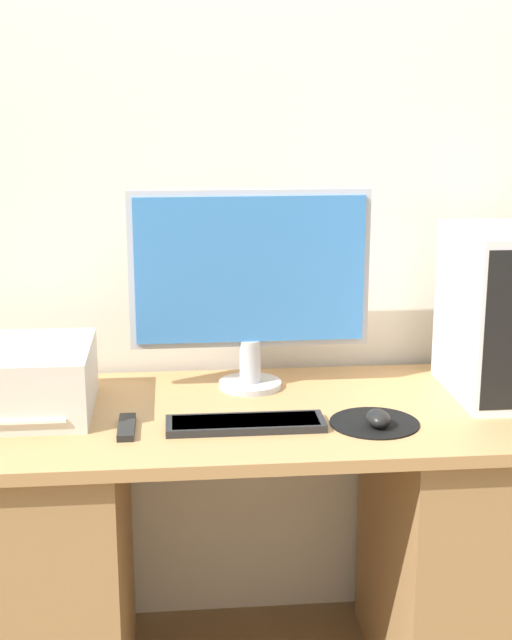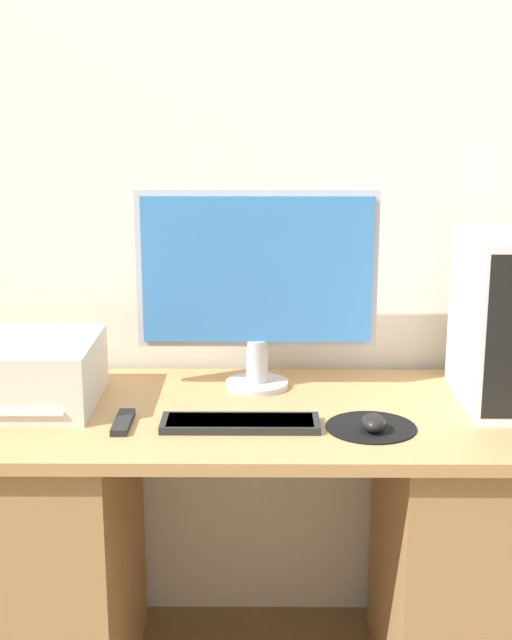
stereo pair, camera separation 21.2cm
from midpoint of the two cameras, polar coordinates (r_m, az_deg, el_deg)
wall_back at (r=2.45m, az=2.61°, el=10.19°), size 6.40×0.05×2.70m
desk at (r=2.35m, az=2.70°, el=-14.39°), size 1.54×0.66×0.77m
monitor at (r=2.28m, az=2.70°, el=2.75°), size 0.62×0.17×0.52m
keyboard at (r=2.08m, az=1.93°, el=-6.65°), size 0.37×0.11×0.02m
mousepad at (r=2.11m, az=10.28°, el=-6.82°), size 0.21×0.21×0.00m
mouse at (r=2.07m, az=10.48°, el=-6.54°), size 0.06×0.08×0.04m
computer_tower at (r=2.30m, az=18.28°, el=0.01°), size 0.20×0.36×0.43m
printer at (r=2.25m, az=-11.38°, el=-3.36°), size 0.30×0.35×0.16m
remote_control at (r=2.10m, az=-5.64°, el=-6.58°), size 0.04×0.15×0.02m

